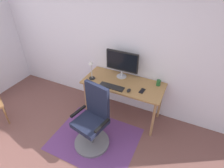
{
  "coord_description": "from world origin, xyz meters",
  "views": [
    {
      "loc": [
        1.17,
        -0.63,
        2.57
      ],
      "look_at": [
        0.12,
        1.57,
        0.87
      ],
      "focal_mm": 29.26,
      "sensor_mm": 36.0,
      "label": 1
    }
  ],
  "objects": [
    {
      "name": "keyboard",
      "position": [
        0.1,
        1.61,
        0.78
      ],
      "size": [
        0.43,
        0.13,
        0.02
      ],
      "primitive_type": "cube",
      "color": "black",
      "rests_on": "desk"
    },
    {
      "name": "computer_mouse",
      "position": [
        0.4,
        1.63,
        0.79
      ],
      "size": [
        0.06,
        0.1,
        0.03
      ],
      "primitive_type": "ellipsoid",
      "color": "black",
      "rests_on": "desk"
    },
    {
      "name": "area_rug",
      "position": [
        0.03,
        1.08,
        0.0
      ],
      "size": [
        1.4,
        1.12,
        0.01
      ],
      "primitive_type": "cube",
      "color": "#5E346C",
      "rests_on": "ground"
    },
    {
      "name": "office_chair",
      "position": [
        0.05,
        1.03,
        0.42
      ],
      "size": [
        0.58,
        0.58,
        1.1
      ],
      "rotation": [
        0.0,
        0.0,
        -0.2
      ],
      "color": "slate",
      "rests_on": "ground"
    },
    {
      "name": "desk",
      "position": [
        0.22,
        1.82,
        0.69
      ],
      "size": [
        1.41,
        0.62,
        0.77
      ],
      "color": "#9B7040",
      "rests_on": "ground"
    },
    {
      "name": "wall_back",
      "position": [
        0.0,
        2.2,
        1.3
      ],
      "size": [
        6.0,
        0.1,
        2.6
      ],
      "primitive_type": "cube",
      "color": "silver",
      "rests_on": "ground"
    },
    {
      "name": "desk_lamp",
      "position": [
        -0.34,
        1.7,
        0.99
      ],
      "size": [
        0.11,
        0.11,
        0.36
      ],
      "color": "black",
      "rests_on": "desk"
    },
    {
      "name": "cell_phone",
      "position": [
        0.59,
        1.73,
        0.77
      ],
      "size": [
        0.08,
        0.15,
        0.01
      ],
      "primitive_type": "cube",
      "rotation": [
        0.0,
        0.0,
        -0.1
      ],
      "color": "black",
      "rests_on": "desk"
    },
    {
      "name": "coffee_cup",
      "position": [
        0.79,
        2.01,
        0.82
      ],
      "size": [
        0.07,
        0.07,
        0.1
      ],
      "primitive_type": "cylinder",
      "color": "#205929",
      "rests_on": "desk"
    },
    {
      "name": "monitor",
      "position": [
        0.12,
        1.99,
        1.07
      ],
      "size": [
        0.59,
        0.18,
        0.5
      ],
      "color": "#B2B2B7",
      "rests_on": "desk"
    }
  ]
}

